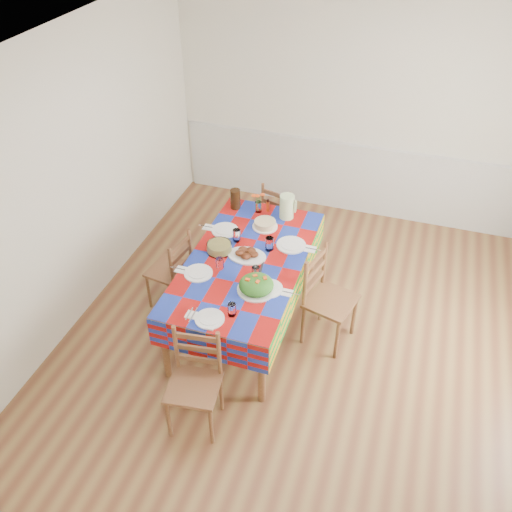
{
  "coord_description": "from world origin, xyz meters",
  "views": [
    {
      "loc": [
        0.66,
        -3.5,
        3.86
      ],
      "look_at": [
        -0.52,
        0.1,
        0.88
      ],
      "focal_mm": 38.0,
      "sensor_mm": 36.0,
      "label": 1
    }
  ],
  "objects_px": {
    "meat_platter": "(247,254)",
    "tea_pitcher": "(235,199)",
    "chair_left": "(172,271)",
    "dining_table": "(246,267)",
    "chair_near": "(195,383)",
    "chair_right": "(327,299)",
    "chair_far": "(281,217)",
    "green_pitcher": "(287,207)"
  },
  "relations": [
    {
      "from": "meat_platter",
      "to": "tea_pitcher",
      "type": "height_order",
      "value": "tea_pitcher"
    },
    {
      "from": "green_pitcher",
      "to": "chair_left",
      "type": "xyz_separation_m",
      "value": [
        -0.94,
        -0.8,
        -0.46
      ]
    },
    {
      "from": "dining_table",
      "to": "tea_pitcher",
      "type": "height_order",
      "value": "tea_pitcher"
    },
    {
      "from": "green_pitcher",
      "to": "tea_pitcher",
      "type": "bearing_deg",
      "value": 179.61
    },
    {
      "from": "chair_far",
      "to": "meat_platter",
      "type": "bearing_deg",
      "value": 104.15
    },
    {
      "from": "chair_right",
      "to": "meat_platter",
      "type": "bearing_deg",
      "value": 101.77
    },
    {
      "from": "chair_near",
      "to": "chair_left",
      "type": "bearing_deg",
      "value": 114.93
    },
    {
      "from": "chair_right",
      "to": "dining_table",
      "type": "bearing_deg",
      "value": 105.41
    },
    {
      "from": "chair_near",
      "to": "meat_platter",
      "type": "bearing_deg",
      "value": 82.76
    },
    {
      "from": "tea_pitcher",
      "to": "chair_far",
      "type": "height_order",
      "value": "tea_pitcher"
    },
    {
      "from": "green_pitcher",
      "to": "chair_near",
      "type": "relative_size",
      "value": 0.28
    },
    {
      "from": "dining_table",
      "to": "green_pitcher",
      "type": "relative_size",
      "value": 7.7
    },
    {
      "from": "dining_table",
      "to": "meat_platter",
      "type": "height_order",
      "value": "meat_platter"
    },
    {
      "from": "chair_far",
      "to": "chair_left",
      "type": "xyz_separation_m",
      "value": [
        -0.77,
        -1.24,
        -0.01
      ]
    },
    {
      "from": "chair_near",
      "to": "chair_right",
      "type": "xyz_separation_m",
      "value": [
        0.78,
        1.24,
        0.03
      ]
    },
    {
      "from": "chair_left",
      "to": "dining_table",
      "type": "bearing_deg",
      "value": 98.93
    },
    {
      "from": "meat_platter",
      "to": "chair_far",
      "type": "relative_size",
      "value": 0.41
    },
    {
      "from": "tea_pitcher",
      "to": "chair_right",
      "type": "bearing_deg",
      "value": -33.99
    },
    {
      "from": "meat_platter",
      "to": "chair_right",
      "type": "height_order",
      "value": "chair_right"
    },
    {
      "from": "green_pitcher",
      "to": "chair_far",
      "type": "relative_size",
      "value": 0.29
    },
    {
      "from": "tea_pitcher",
      "to": "chair_left",
      "type": "xyz_separation_m",
      "value": [
        -0.39,
        -0.8,
        -0.44
      ]
    },
    {
      "from": "dining_table",
      "to": "chair_right",
      "type": "xyz_separation_m",
      "value": [
        0.78,
        0.01,
        -0.19
      ]
    },
    {
      "from": "meat_platter",
      "to": "chair_left",
      "type": "relative_size",
      "value": 0.42
    },
    {
      "from": "dining_table",
      "to": "tea_pitcher",
      "type": "bearing_deg",
      "value": 116.17
    },
    {
      "from": "dining_table",
      "to": "meat_platter",
      "type": "xyz_separation_m",
      "value": [
        -0.01,
        0.05,
        0.11
      ]
    },
    {
      "from": "chair_near",
      "to": "chair_far",
      "type": "bearing_deg",
      "value": 82.66
    },
    {
      "from": "dining_table",
      "to": "chair_right",
      "type": "height_order",
      "value": "chair_right"
    },
    {
      "from": "tea_pitcher",
      "to": "chair_right",
      "type": "distance_m",
      "value": 1.46
    },
    {
      "from": "meat_platter",
      "to": "tea_pitcher",
      "type": "xyz_separation_m",
      "value": [
        -0.38,
        0.75,
        0.08
      ]
    },
    {
      "from": "meat_platter",
      "to": "chair_left",
      "type": "xyz_separation_m",
      "value": [
        -0.77,
        -0.06,
        -0.36
      ]
    },
    {
      "from": "chair_near",
      "to": "chair_right",
      "type": "distance_m",
      "value": 1.46
    },
    {
      "from": "dining_table",
      "to": "green_pitcher",
      "type": "distance_m",
      "value": 0.84
    },
    {
      "from": "tea_pitcher",
      "to": "dining_table",
      "type": "bearing_deg",
      "value": -63.83
    },
    {
      "from": "dining_table",
      "to": "chair_far",
      "type": "bearing_deg",
      "value": 90.47
    },
    {
      "from": "meat_platter",
      "to": "tea_pitcher",
      "type": "relative_size",
      "value": 1.72
    },
    {
      "from": "meat_platter",
      "to": "chair_left",
      "type": "distance_m",
      "value": 0.85
    },
    {
      "from": "chair_left",
      "to": "green_pitcher",
      "type": "bearing_deg",
      "value": 138.88
    },
    {
      "from": "dining_table",
      "to": "chair_near",
      "type": "relative_size",
      "value": 2.14
    },
    {
      "from": "chair_near",
      "to": "dining_table",
      "type": "bearing_deg",
      "value": 82.3
    },
    {
      "from": "chair_left",
      "to": "chair_near",
      "type": "bearing_deg",
      "value": 40.86
    },
    {
      "from": "chair_near",
      "to": "chair_far",
      "type": "relative_size",
      "value": 1.03
    },
    {
      "from": "dining_table",
      "to": "chair_far",
      "type": "relative_size",
      "value": 2.2
    }
  ]
}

